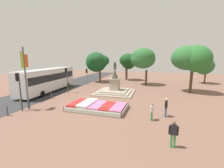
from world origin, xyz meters
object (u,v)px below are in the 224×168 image
(city_bus, at_px, (48,79))
(kerb_bollard_mid_b, at_px, (51,96))
(banner_pole, at_px, (26,76))
(pedestrian_crossing_plaza, at_px, (173,132))
(flower_planter, at_px, (97,106))
(traffic_light_mid_block, at_px, (67,76))
(traffic_light_far_corner, at_px, (87,74))
(pedestrian_near_planter, at_px, (152,110))
(traffic_light_near_crossing, at_px, (19,85))
(kerb_bollard_mid_a, at_px, (29,103))
(pedestrian_with_handbag, at_px, (166,106))
(kerb_bollard_south, at_px, (7,110))
(statue_monument, at_px, (115,88))

(city_bus, bearing_deg, kerb_bollard_mid_b, -48.03)
(banner_pole, bearing_deg, pedestrian_crossing_plaza, -13.15)
(flower_planter, xyz_separation_m, traffic_light_mid_block, (-6.96, 5.64, 2.39))
(city_bus, xyz_separation_m, pedestrian_crossing_plaza, (17.35, -10.98, -1.10))
(traffic_light_far_corner, distance_m, city_bus, 7.71)
(flower_planter, relative_size, traffic_light_far_corner, 1.92)
(pedestrian_near_planter, relative_size, kerb_bollard_mid_b, 1.96)
(traffic_light_far_corner, bearing_deg, traffic_light_near_crossing, -91.02)
(traffic_light_near_crossing, xyz_separation_m, traffic_light_mid_block, (0.19, 8.26, 0.00))
(traffic_light_far_corner, height_order, pedestrian_near_planter, traffic_light_far_corner)
(flower_planter, xyz_separation_m, banner_pole, (-6.83, -2.05, 3.28))
(kerb_bollard_mid_a, bearing_deg, pedestrian_near_planter, 0.61)
(pedestrian_with_handbag, xyz_separation_m, kerb_bollard_south, (-14.23, -3.73, -0.49))
(statue_monument, relative_size, pedestrian_with_handbag, 3.20)
(pedestrian_near_planter, xyz_separation_m, kerb_bollard_mid_a, (-12.83, -0.14, -0.39))
(pedestrian_with_handbag, xyz_separation_m, kerb_bollard_mid_a, (-14.07, -1.31, -0.52))
(traffic_light_near_crossing, xyz_separation_m, kerb_bollard_south, (-0.17, -1.39, -2.14))
(traffic_light_near_crossing, height_order, kerb_bollard_mid_a, traffic_light_near_crossing)
(city_bus, relative_size, kerb_bollard_south, 11.91)
(traffic_light_near_crossing, xyz_separation_m, pedestrian_crossing_plaza, (14.11, -2.65, -1.68))
(traffic_light_mid_block, distance_m, kerb_bollard_south, 9.89)
(traffic_light_far_corner, bearing_deg, pedestrian_with_handbag, -42.98)
(flower_planter, bearing_deg, statue_monument, 89.73)
(traffic_light_near_crossing, bearing_deg, kerb_bollard_mid_a, 90.63)
(city_bus, xyz_separation_m, pedestrian_with_handbag, (17.30, -5.99, -1.07))
(city_bus, relative_size, pedestrian_crossing_plaza, 7.00)
(banner_pole, distance_m, pedestrian_with_handbag, 14.07)
(kerb_bollard_mid_b, bearing_deg, traffic_light_mid_block, 84.91)
(statue_monument, distance_m, pedestrian_crossing_plaza, 14.66)
(banner_pole, relative_size, pedestrian_with_handbag, 3.62)
(statue_monument, xyz_separation_m, traffic_light_mid_block, (-7.00, -2.01, 1.95))
(kerb_bollard_south, xyz_separation_m, kerb_bollard_mid_a, (0.16, 2.42, -0.03))
(pedestrian_near_planter, distance_m, pedestrian_crossing_plaza, 4.03)
(traffic_light_far_corner, bearing_deg, banner_pole, -89.76)
(flower_planter, height_order, kerb_bollard_south, kerb_bollard_south)
(traffic_light_near_crossing, relative_size, kerb_bollard_mid_a, 4.08)
(city_bus, xyz_separation_m, kerb_bollard_mid_b, (3.13, -3.48, -1.66))
(flower_planter, xyz_separation_m, pedestrian_crossing_plaza, (6.96, -5.27, 0.71))
(pedestrian_crossing_plaza, bearing_deg, pedestrian_with_handbag, 90.61)
(flower_planter, relative_size, traffic_light_mid_block, 1.61)
(traffic_light_near_crossing, height_order, pedestrian_near_planter, traffic_light_near_crossing)
(statue_monument, distance_m, traffic_light_mid_block, 7.54)
(flower_planter, xyz_separation_m, kerb_bollard_mid_b, (-7.27, 2.23, 0.15))
(traffic_light_mid_block, height_order, city_bus, traffic_light_mid_block)
(traffic_light_far_corner, bearing_deg, statue_monument, -35.39)
(traffic_light_near_crossing, bearing_deg, city_bus, 111.25)
(city_bus, distance_m, pedestrian_crossing_plaza, 20.56)
(statue_monument, bearing_deg, traffic_light_mid_block, -163.96)
(pedestrian_crossing_plaza, bearing_deg, kerb_bollard_south, 174.97)
(kerb_bollard_mid_a, bearing_deg, traffic_light_far_corner, 88.86)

